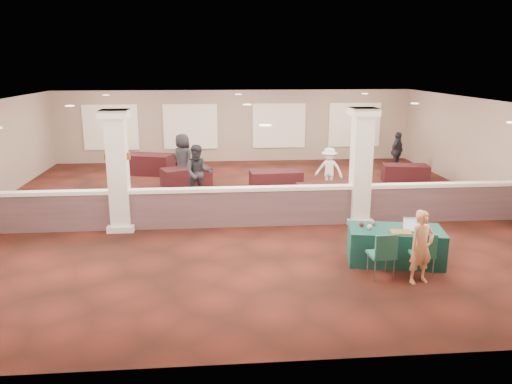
{
  "coord_description": "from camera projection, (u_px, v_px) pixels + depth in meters",
  "views": [
    {
      "loc": [
        -1.01,
        -14.54,
        4.33
      ],
      "look_at": [
        0.08,
        -2.0,
        1.09
      ],
      "focal_mm": 35.0,
      "sensor_mm": 36.0,
      "label": 1
    }
  ],
  "objects": [
    {
      "name": "near_table",
      "position": [
        395.0,
        245.0,
        11.14
      ],
      "size": [
        2.2,
        1.41,
        0.78
      ],
      "primitive_type": "cube",
      "rotation": [
        0.0,
        0.0,
        -0.2
      ],
      "color": "#103B37",
      "rests_on": "ground"
    },
    {
      "name": "far_table_front_left",
      "position": [
        46.0,
        202.0,
        14.9
      ],
      "size": [
        1.8,
        1.3,
        0.66
      ],
      "primitive_type": "cube",
      "rotation": [
        0.0,
        0.0,
        0.33
      ],
      "color": "black",
      "rests_on": "ground"
    },
    {
      "name": "partition_wall",
      "position": [
        251.0,
        206.0,
        13.61
      ],
      "size": [
        15.6,
        0.28,
        1.1
      ],
      "color": "#4D343B",
      "rests_on": "ground"
    },
    {
      "name": "attendee_a",
      "position": [
        198.0,
        173.0,
        15.97
      ],
      "size": [
        0.91,
        0.54,
        1.85
      ],
      "primitive_type": "imported",
      "rotation": [
        0.0,
        0.0,
        0.06
      ],
      "color": "black",
      "rests_on": "ground"
    },
    {
      "name": "sconce_right",
      "position": [
        128.0,
        156.0,
        12.98
      ],
      "size": [
        0.12,
        0.12,
        0.18
      ],
      "color": "brown",
      "rests_on": "column_left"
    },
    {
      "name": "laptop_base",
      "position": [
        412.0,
        230.0,
        10.95
      ],
      "size": [
        0.4,
        0.31,
        0.02
      ],
      "primitive_type": "cube",
      "rotation": [
        0.0,
        0.0,
        -0.2
      ],
      "color": "silver",
      "rests_on": "near_table"
    },
    {
      "name": "column_right",
      "position": [
        361.0,
        166.0,
        13.59
      ],
      "size": [
        0.72,
        0.72,
        3.2
      ],
      "color": "silver",
      "rests_on": "ground"
    },
    {
      "name": "woman",
      "position": [
        421.0,
        247.0,
        10.01
      ],
      "size": [
        0.63,
        0.51,
        1.52
      ],
      "primitive_type": "imported",
      "rotation": [
        0.0,
        0.0,
        0.3
      ],
      "color": "#E08E61",
      "rests_on": "ground"
    },
    {
      "name": "ceiling",
      "position": [
        247.0,
        104.0,
        14.4
      ],
      "size": [
        16.0,
        16.0,
        0.02
      ],
      "primitive_type": "cube",
      "color": "silver",
      "rests_on": "wall_back"
    },
    {
      "name": "far_table_front_right",
      "position": [
        327.0,
        195.0,
        15.6
      ],
      "size": [
        1.87,
        1.16,
        0.71
      ],
      "primitive_type": "cube",
      "rotation": [
        0.0,
        0.0,
        0.18
      ],
      "color": "black",
      "rests_on": "ground"
    },
    {
      "name": "knitting",
      "position": [
        401.0,
        232.0,
        10.77
      ],
      "size": [
        0.49,
        0.4,
        0.03
      ],
      "primitive_type": "cube",
      "rotation": [
        0.0,
        0.0,
        -0.2
      ],
      "color": "#C5691F",
      "rests_on": "near_table"
    },
    {
      "name": "yarn_red",
      "position": [
        362.0,
        225.0,
        11.16
      ],
      "size": [
        0.11,
        0.11,
        0.11
      ],
      "primitive_type": "sphere",
      "color": "#5A1712",
      "rests_on": "near_table"
    },
    {
      "name": "conf_chair_side",
      "position": [
        383.0,
        252.0,
        10.23
      ],
      "size": [
        0.53,
        0.53,
        0.99
      ],
      "rotation": [
        0.0,
        0.0,
        0.06
      ],
      "color": "#205F53",
      "rests_on": "ground"
    },
    {
      "name": "wall_front",
      "position": [
        287.0,
        262.0,
        7.08
      ],
      "size": [
        16.0,
        0.04,
        3.2
      ],
      "primitive_type": "cube",
      "color": "#8C6F60",
      "rests_on": "ground"
    },
    {
      "name": "attendee_c",
      "position": [
        397.0,
        152.0,
        20.42
      ],
      "size": [
        1.02,
        1.01,
        1.65
      ],
      "primitive_type": "imported",
      "rotation": [
        0.0,
        0.0,
        0.77
      ],
      "color": "black",
      "rests_on": "ground"
    },
    {
      "name": "yarn_cream",
      "position": [
        370.0,
        227.0,
        10.99
      ],
      "size": [
        0.12,
        0.12,
        0.12
      ],
      "primitive_type": "sphere",
      "color": "beige",
      "rests_on": "near_table"
    },
    {
      "name": "laptop_screen",
      "position": [
        411.0,
        222.0,
        11.04
      ],
      "size": [
        0.35,
        0.08,
        0.24
      ],
      "primitive_type": "cube",
      "rotation": [
        0.0,
        0.0,
        -0.2
      ],
      "color": "silver",
      "rests_on": "near_table"
    },
    {
      "name": "sconce_left",
      "position": [
        106.0,
        156.0,
        12.93
      ],
      "size": [
        0.12,
        0.12,
        0.18
      ],
      "color": "brown",
      "rests_on": "column_left"
    },
    {
      "name": "scissors",
      "position": [
        432.0,
        234.0,
        10.68
      ],
      "size": [
        0.13,
        0.06,
        0.01
      ],
      "primitive_type": "cube",
      "rotation": [
        0.0,
        0.0,
        -0.2
      ],
      "color": "red",
      "rests_on": "near_table"
    },
    {
      "name": "wall_back",
      "position": [
        235.0,
        126.0,
        22.51
      ],
      "size": [
        16.0,
        0.04,
        3.2
      ],
      "primitive_type": "cube",
      "color": "#8C6F60",
      "rests_on": "ground"
    },
    {
      "name": "far_table_back_center",
      "position": [
        186.0,
        177.0,
        18.03
      ],
      "size": [
        1.91,
        1.41,
        0.7
      ],
      "primitive_type": "cube",
      "rotation": [
        0.0,
        0.0,
        0.37
      ],
      "color": "black",
      "rests_on": "ground"
    },
    {
      "name": "far_table_front_center",
      "position": [
        276.0,
        181.0,
        17.41
      ],
      "size": [
        1.85,
        1.03,
        0.72
      ],
      "primitive_type": "cube",
      "rotation": [
        0.0,
        0.0,
        0.08
      ],
      "color": "black",
      "rests_on": "ground"
    },
    {
      "name": "attendee_d",
      "position": [
        183.0,
        160.0,
        18.16
      ],
      "size": [
        1.03,
        0.99,
        1.89
      ],
      "primitive_type": "imported",
      "rotation": [
        0.0,
        0.0,
        2.43
      ],
      "color": "black",
      "rests_on": "ground"
    },
    {
      "name": "yarn_grey",
      "position": [
        373.0,
        224.0,
        11.21
      ],
      "size": [
        0.11,
        0.11,
        0.11
      ],
      "primitive_type": "sphere",
      "color": "#444448",
      "rests_on": "near_table"
    },
    {
      "name": "wall_right",
      "position": [
        504.0,
        154.0,
        15.47
      ],
      "size": [
        0.04,
        16.0,
        3.2
      ],
      "primitive_type": "cube",
      "color": "#8C6F60",
      "rests_on": "ground"
    },
    {
      "name": "conf_chair_main",
      "position": [
        423.0,
        251.0,
        10.35
      ],
      "size": [
        0.54,
        0.54,
        0.96
      ],
      "rotation": [
        0.0,
        0.0,
        -0.12
      ],
      "color": "#205F53",
      "rests_on": "ground"
    },
    {
      "name": "column_left",
      "position": [
        118.0,
        170.0,
        13.04
      ],
      "size": [
        0.72,
        0.72,
        3.2
      ],
      "color": "silver",
      "rests_on": "ground"
    },
    {
      "name": "attendee_b",
      "position": [
        329.0,
        169.0,
        17.37
      ],
      "size": [
        1.07,
        0.85,
        1.52
      ],
      "primitive_type": "imported",
      "rotation": [
        0.0,
        0.0,
        -0.48
      ],
      "color": "white",
      "rests_on": "ground"
    },
    {
      "name": "far_table_back_left",
      "position": [
        147.0,
        164.0,
        20.11
      ],
      "size": [
        2.19,
        1.53,
        0.81
      ],
      "primitive_type": "cube",
      "rotation": [
        0.0,
        0.0,
        -0.29
      ],
      "color": "black",
      "rests_on": "ground"
    },
    {
      "name": "far_table_back_right",
      "position": [
        405.0,
        174.0,
        18.72
      ],
      "size": [
        1.76,
        1.09,
        0.67
      ],
      "primitive_type": "cube",
      "rotation": [
        0.0,
        0.0,
        -0.17
      ],
      "color": "black",
      "rests_on": "ground"
    },
    {
      "name": "ground",
      "position": [
        248.0,
        210.0,
        15.19
      ],
      "size": [
        16.0,
        16.0,
        0.0
      ],
      "primitive_type": "plane",
      "color": "#491912",
      "rests_on": "ground"
    },
    {
      "name": "screen_glow",
      "position": [
        411.0,
        223.0,
        11.04
      ],
      "size": [
        0.32,
        0.07,
        0.2
      ],
      "primitive_type": "cube",
      "rotation": [
        0.0,
        0.0,
        -0.2
      ],
      "color": "silver",
      "rests_on": "near_table"
    }
  ]
}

